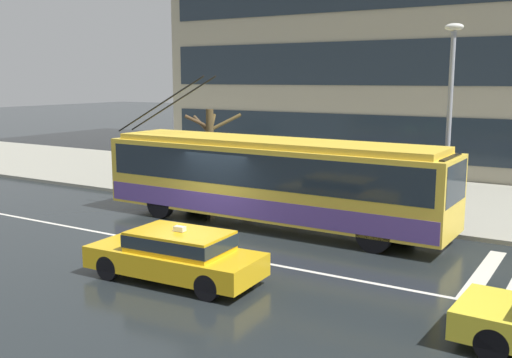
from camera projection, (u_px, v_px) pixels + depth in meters
ground_plane at (194, 236)px, 18.75m from camera, size 160.00×160.00×0.00m
sidewalk_slab at (317, 189)px, 26.36m from camera, size 80.00×10.00×0.14m
crosswalk_stripe_edge_near at (484, 273)px, 15.22m from camera, size 0.44×4.40×0.01m
lane_centre_line at (169, 245)px, 17.74m from camera, size 72.00×0.14×0.01m
trolleybus at (270, 179)px, 19.83m from camera, size 12.70×2.69×5.05m
taxi_oncoming_near at (177, 253)px, 14.55m from camera, size 4.51×1.96×1.39m
pedestrian_at_shelter at (299, 166)px, 22.16m from camera, size 1.30×1.30×1.96m
pedestrian_approaching_curb at (249, 157)px, 24.22m from camera, size 1.20×1.20×2.04m
pedestrian_walking_past at (295, 158)px, 23.84m from camera, size 1.56×1.56×1.99m
pedestrian_waiting_by_pole at (346, 172)px, 21.01m from camera, size 1.17×1.17×1.95m
street_lamp at (450, 108)px, 19.15m from camera, size 0.60×0.32×6.53m
street_tree_bare at (210, 144)px, 25.63m from camera, size 2.12×1.71×3.50m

